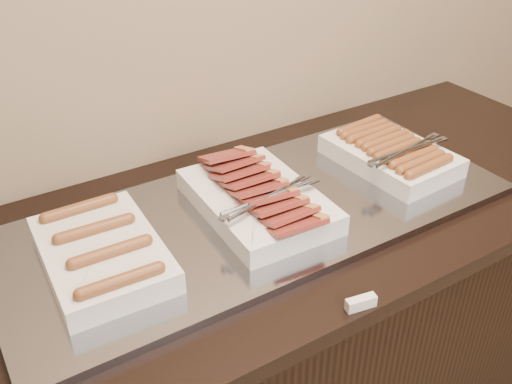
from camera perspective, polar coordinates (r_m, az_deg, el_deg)
counter at (r=1.64m, az=0.64°, el=-15.27°), size 2.06×0.76×0.90m
warming_tray at (r=1.33m, az=0.32°, el=-2.07°), size 1.20×0.50×0.02m
dish_left at (r=1.19m, az=-15.16°, el=-5.84°), size 0.23×0.34×0.07m
dish_center at (r=1.31m, az=0.20°, el=-0.63°), size 0.27×0.40×0.09m
dish_right at (r=1.53m, az=13.39°, el=3.82°), size 0.26×0.34×0.08m
label_holder at (r=1.11m, az=10.44°, el=-10.84°), size 0.06×0.03×0.02m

